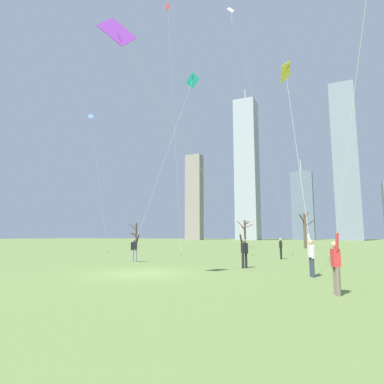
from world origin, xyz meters
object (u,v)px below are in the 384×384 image
Objects in this scene: kite_flyer_foreground_left_pink at (348,164)px; distant_kite_drifting_right_white at (241,52)px; distant_kite_low_near_trees_blue at (93,135)px; bare_tree_right_of_center at (136,234)px; bystander_watching_nearby at (281,247)px; bare_tree_far_right_edge at (245,232)px; kite_flyer_midfield_left_purple at (219,208)px; distant_kite_drifting_left_red at (169,27)px; kite_flyer_foreground_right_yellow at (302,191)px; kite_flyer_midfield_center_teal at (144,221)px; bare_tree_rightmost at (305,229)px.

kite_flyer_foreground_left_pink is 0.77× the size of distant_kite_drifting_right_white.
distant_kite_low_near_trees_blue is 28.25m from bare_tree_right_of_center.
bystander_watching_nearby is at bearing -14.04° from distant_kite_drifting_right_white.
kite_flyer_foreground_left_pink is 3.91× the size of bare_tree_far_right_edge.
distant_kite_low_near_trees_blue reaches higher than bystander_watching_nearby.
kite_flyer_foreground_left_pink is at bearing -71.63° from bare_tree_far_right_edge.
kite_flyer_midfield_left_purple is 2.49× the size of bare_tree_right_of_center.
kite_flyer_midfield_left_purple is at bearing -81.99° from distant_kite_drifting_right_white.
bare_tree_far_right_edge is (-9.99, 27.11, 1.57)m from bystander_watching_nearby.
bystander_watching_nearby is at bearing 82.16° from kite_flyer_midfield_left_purple.
kite_flyer_midfield_left_purple is 8.47m from kite_flyer_foreground_left_pink.
distant_kite_drifting_left_red is (8.85, 1.59, 11.94)m from distant_kite_low_near_trees_blue.
distant_kite_drifting_right_white is 40.88m from bare_tree_right_of_center.
distant_kite_drifting_left_red is at bearing 129.59° from kite_flyer_foreground_left_pink.
kite_flyer_foreground_right_yellow is at bearing -71.06° from bare_tree_far_right_edge.
bare_tree_far_right_edge is (2.05, 23.59, -22.75)m from distant_kite_drifting_left_red.
distant_kite_drifting_right_white is (-7.48, 17.19, 14.66)m from kite_flyer_foreground_left_pink.
distant_kite_drifting_left_red reaches higher than kite_flyer_midfield_center_teal.
kite_flyer_midfield_center_teal is 2.52× the size of bare_tree_rightmost.
bystander_watching_nearby is at bearing 105.25° from kite_flyer_foreground_right_yellow.
distant_kite_drifting_left_red reaches higher than bare_tree_far_right_edge.
bare_tree_far_right_edge is at bearing 164.53° from bare_tree_rightmost.
distant_kite_low_near_trees_blue reaches higher than bare_tree_far_right_edge.
distant_kite_drifting_right_white is at bearing -17.08° from distant_kite_drifting_left_red.
distant_kite_low_near_trees_blue is (-17.89, 1.18, -5.14)m from distant_kite_drifting_right_white.
kite_flyer_foreground_left_pink is at bearing -66.49° from distant_kite_drifting_right_white.
kite_flyer_midfield_center_teal is at bearing -87.02° from bare_tree_far_right_edge.
distant_kite_drifting_left_red reaches higher than kite_flyer_foreground_right_yellow.
bystander_watching_nearby is 27.36m from distant_kite_drifting_left_red.
bare_tree_far_right_edge is (-6.99, 26.36, -15.95)m from distant_kite_drifting_right_white.
bare_tree_far_right_edge is (-1.77, 33.99, -0.36)m from kite_flyer_midfield_center_teal.
bare_tree_far_right_edge is 1.04× the size of bare_tree_right_of_center.
bare_tree_far_right_edge is (-8.55, 37.51, -0.75)m from kite_flyer_midfield_left_purple.
bare_tree_right_of_center is (-9.92, 24.02, -11.07)m from distant_kite_low_near_trees_blue.
kite_flyer_foreground_left_pink is at bearing -36.98° from kite_flyer_midfield_center_teal.
bare_tree_far_right_edge is 20.86m from bare_tree_right_of_center.
kite_flyer_foreground_right_yellow is at bearing -85.19° from bare_tree_rightmost.
bare_tree_rightmost is at bearing 83.33° from distant_kite_drifting_right_white.
kite_flyer_midfield_left_purple is 25.13m from distant_kite_low_near_trees_blue.
kite_flyer_foreground_right_yellow is 0.93× the size of kite_flyer_midfield_center_teal.
distant_kite_drifting_right_white reaches higher than kite_flyer_foreground_left_pink.
kite_flyer_midfield_left_purple is 7.65m from kite_flyer_midfield_center_teal.
distant_kite_low_near_trees_blue reaches higher than kite_flyer_midfield_left_purple.
bare_tree_far_right_edge is at bearing 85.04° from distant_kite_drifting_left_red.
bystander_watching_nearby is 24.36m from distant_kite_low_near_trees_blue.
bystander_watching_nearby is at bearing -89.46° from bare_tree_rightmost.
distant_kite_drifting_left_red is 37.22m from bare_tree_right_of_center.
kite_flyer_midfield_center_teal reaches higher than bare_tree_far_right_edge.
bare_tree_rightmost is (2.77, 23.66, -15.58)m from distant_kite_drifting_right_white.
kite_flyer_foreground_right_yellow reaches higher than bare_tree_rightmost.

